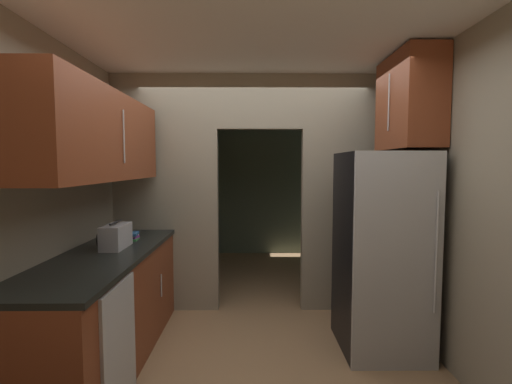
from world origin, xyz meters
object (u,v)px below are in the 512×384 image
at_px(dishwasher, 119,348).
at_px(boombox, 116,236).
at_px(refrigerator, 381,252).
at_px(book_stack, 132,236).

distance_m(dishwasher, boombox, 1.04).
bearing_deg(refrigerator, book_stack, 173.07).
relative_size(refrigerator, dishwasher, 2.03).
xyz_separation_m(refrigerator, dishwasher, (-2.03, -0.84, -0.45)).
relative_size(dishwasher, book_stack, 5.15).
bearing_deg(dishwasher, refrigerator, 22.38).
bearing_deg(refrigerator, dishwasher, -157.62).
bearing_deg(boombox, dishwasher, -68.78).
bearing_deg(boombox, refrigerator, 1.24).
height_order(boombox, book_stack, boombox).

